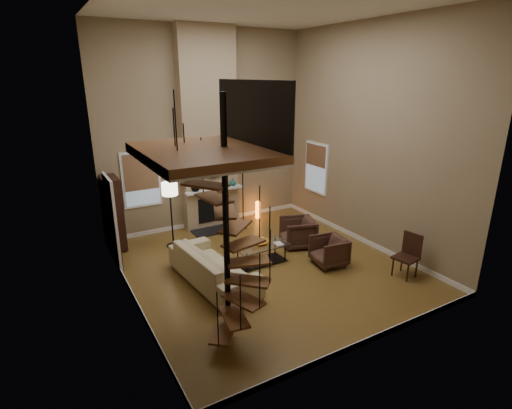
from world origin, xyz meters
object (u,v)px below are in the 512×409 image
sofa (212,266)px  armchair_far (332,250)px  coffee_table (262,252)px  floor_lamp (170,194)px  armchair_near (301,232)px  side_chair (408,253)px  hutch (113,213)px  accent_lamp (258,210)px

sofa → armchair_far: 2.82m
sofa → coffee_table: (1.38, 0.28, -0.11)m
coffee_table → floor_lamp: bearing=127.5°
armchair_near → armchair_far: bearing=17.6°
side_chair → floor_lamp: bearing=134.4°
hutch → coffee_table: bearing=-42.7°
coffee_table → side_chair: bearing=-40.3°
armchair_near → coffee_table: size_ratio=0.67×
floor_lamp → armchair_near: bearing=-28.6°
floor_lamp → side_chair: bearing=-45.6°
coffee_table → hutch: bearing=137.3°
armchair_near → accent_lamp: 2.35m
accent_lamp → floor_lamp: bearing=-165.7°
floor_lamp → accent_lamp: 3.28m
sofa → armchair_near: 2.86m
hutch → side_chair: hutch is taller
sofa → accent_lamp: bearing=-49.0°
armchair_far → armchair_near: bearing=-173.6°
armchair_near → floor_lamp: size_ratio=0.49×
armchair_far → accent_lamp: (0.09, 3.60, -0.10)m
armchair_far → accent_lamp: size_ratio=1.34×
armchair_near → floor_lamp: (-2.91, 1.59, 1.06)m
armchair_near → side_chair: 2.72m
hutch → sofa: 3.25m
armchair_near → accent_lamp: bearing=-162.8°
coffee_table → accent_lamp: accent_lamp is taller
accent_lamp → sofa: bearing=-133.5°
sofa → floor_lamp: 2.47m
accent_lamp → side_chair: side_chair is taller
sofa → accent_lamp: (2.84, 3.00, -0.15)m
accent_lamp → side_chair: 4.95m
floor_lamp → armchair_far: bearing=-44.6°
coffee_table → accent_lamp: size_ratio=2.29×
armchair_near → coffee_table: 1.45m
floor_lamp → hutch: bearing=154.3°
sofa → side_chair: (3.87, -1.83, 0.13)m
armchair_near → accent_lamp: (0.07, 2.34, -0.10)m
armchair_far → hutch: bearing=-122.1°
coffee_table → accent_lamp: (1.47, 2.72, -0.03)m
hutch → armchair_far: hutch is taller
armchair_near → floor_lamp: 3.48m
sofa → accent_lamp: 4.14m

